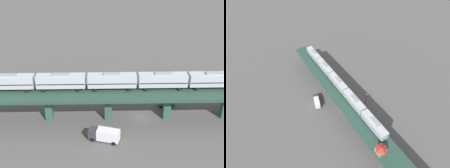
% 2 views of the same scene
% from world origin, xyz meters
% --- Properties ---
extents(ground_plane, '(400.00, 400.00, 0.00)m').
position_xyz_m(ground_plane, '(0.00, 0.00, 0.00)').
color(ground_plane, '#514F4C').
extents(elevated_viaduct, '(31.34, 91.14, 7.84)m').
position_xyz_m(elevated_viaduct, '(0.05, -0.18, 6.73)').
color(elevated_viaduct, '#244135').
rests_on(elevated_viaduct, ground).
extents(subway_train, '(18.45, 61.09, 4.45)m').
position_xyz_m(subway_train, '(0.53, -7.59, 10.38)').
color(subway_train, '#ADB2BA').
rests_on(subway_train, elevated_viaduct).
extents(street_car_green, '(3.27, 4.75, 1.89)m').
position_xyz_m(street_car_green, '(-7.32, 5.69, 0.94)').
color(street_car_green, '#1E6638').
rests_on(street_car_green, ground).
extents(delivery_truck, '(2.57, 7.27, 3.20)m').
position_xyz_m(delivery_truck, '(11.09, -6.83, 1.76)').
color(delivery_truck, '#333338').
rests_on(delivery_truck, ground).
extents(street_lamp, '(0.44, 0.44, 6.94)m').
position_xyz_m(street_lamp, '(-10.59, -0.24, 4.11)').
color(street_lamp, black).
rests_on(street_lamp, ground).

